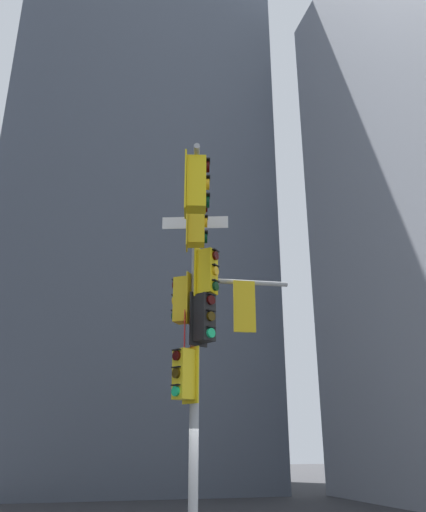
# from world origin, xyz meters

# --- Properties ---
(building_mid_block) EXTENTS (15.05, 15.05, 36.25)m
(building_mid_block) POSITION_xyz_m (0.56, 21.54, 18.13)
(building_mid_block) COLOR #4C5460
(building_mid_block) RESTS_ON ground
(signal_pole_assembly) EXTENTS (2.98, 3.37, 8.31)m
(signal_pole_assembly) POSITION_xyz_m (0.00, -0.46, 5.03)
(signal_pole_assembly) COLOR #9EA0A3
(signal_pole_assembly) RESTS_ON ground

